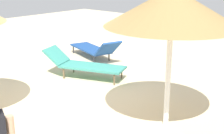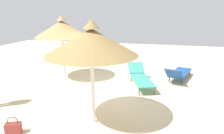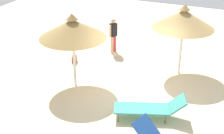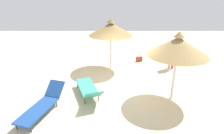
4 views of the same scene
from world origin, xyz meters
name	(u,v)px [view 1 (image 1 of 4)]	position (x,y,z in m)	size (l,w,h in m)	color
ground	(71,100)	(0.00, 0.00, -0.05)	(24.00, 24.00, 0.10)	beige
parasol_umbrella_far_right	(172,7)	(-0.29, 2.31, 2.18)	(2.32, 2.32, 2.72)	white
lounge_chair_back	(83,64)	(-1.18, -0.82, 0.37)	(1.38, 2.26, 0.75)	teal
lounge_chair_center	(95,49)	(-2.71, -1.89, 0.34)	(1.29, 2.40, 0.77)	#1E478C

